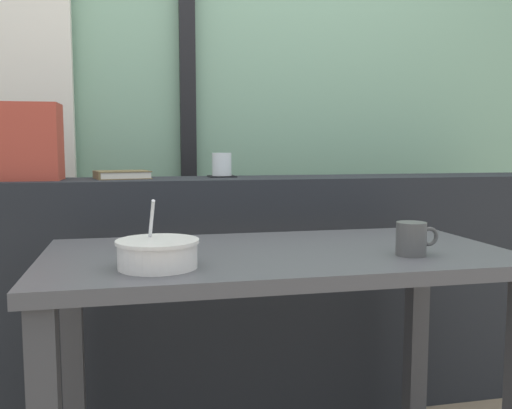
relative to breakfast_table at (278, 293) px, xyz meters
The scene contains 11 objects.
outdoor_backdrop 1.47m from the breakfast_table, 90.57° to the left, with size 4.80×0.08×2.80m, color #84B293.
curtain_left_panel 1.59m from the breakfast_table, 128.10° to the left, with size 0.56×0.06×2.50m, color silver.
window_divider_post 1.37m from the breakfast_table, 95.79° to the left, with size 0.07×0.05×2.60m, color black.
dark_console_ledge 0.63m from the breakfast_table, 91.18° to the left, with size 2.80×0.30×0.89m, color #23262B.
breakfast_table is the anchor object (origin of this frame).
coaster_square 0.72m from the breakfast_table, 93.86° to the left, with size 0.10×0.10×0.01m, color black.
juice_glass 0.74m from the breakfast_table, 93.86° to the left, with size 0.07×0.07×0.09m.
closed_book 0.81m from the breakfast_table, 122.88° to the left, with size 0.21×0.19×0.03m.
throw_pillow 1.06m from the breakfast_table, 141.96° to the left, with size 0.32×0.14×0.26m, color #B74233.
soup_bowl 0.38m from the breakfast_table, 155.60° to the right, with size 0.19×0.19×0.16m.
ceramic_mug 0.38m from the breakfast_table, 23.78° to the right, with size 0.11×0.08×0.08m.
Camera 1 is at (-0.36, -1.45, 1.00)m, focal length 38.74 mm.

